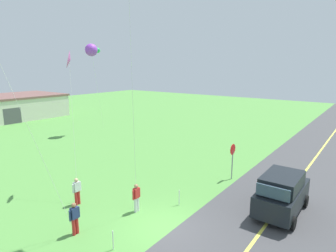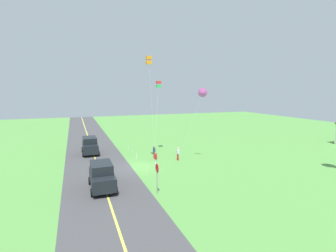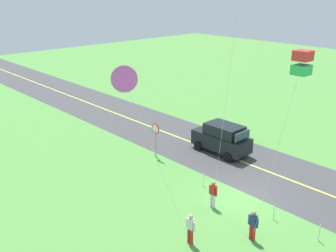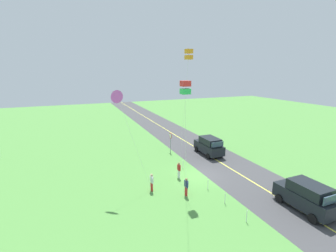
% 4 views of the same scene
% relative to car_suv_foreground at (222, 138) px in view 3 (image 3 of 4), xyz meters
% --- Properties ---
extents(ground_plane, '(120.00, 120.00, 0.10)m').
position_rel_car_suv_foreground_xyz_m(ground_plane, '(-4.99, 4.22, -1.20)').
color(ground_plane, '#549342').
extents(asphalt_road, '(120.00, 7.00, 0.00)m').
position_rel_car_suv_foreground_xyz_m(asphalt_road, '(-4.99, 0.22, -1.15)').
color(asphalt_road, '#424244').
rests_on(asphalt_road, ground).
extents(road_centre_stripe, '(120.00, 0.16, 0.00)m').
position_rel_car_suv_foreground_xyz_m(road_centre_stripe, '(-4.99, 0.22, -1.15)').
color(road_centre_stripe, '#E5E04C').
rests_on(road_centre_stripe, asphalt_road).
extents(car_suv_foreground, '(4.40, 2.12, 2.24)m').
position_rel_car_suv_foreground_xyz_m(car_suv_foreground, '(0.00, 0.00, 0.00)').
color(car_suv_foreground, black).
rests_on(car_suv_foreground, ground).
extents(stop_sign, '(0.76, 0.08, 2.56)m').
position_rel_car_suv_foreground_xyz_m(stop_sign, '(2.79, 4.12, 0.65)').
color(stop_sign, gray).
rests_on(stop_sign, ground).
extents(person_adult_near, '(0.58, 0.22, 1.60)m').
position_rel_car_suv_foreground_xyz_m(person_adult_near, '(-7.92, 7.22, -0.29)').
color(person_adult_near, red).
rests_on(person_adult_near, ground).
extents(person_adult_companion, '(0.58, 0.22, 1.60)m').
position_rel_car_suv_foreground_xyz_m(person_adult_companion, '(-6.04, 9.65, -0.29)').
color(person_adult_companion, red).
rests_on(person_adult_companion, ground).
extents(person_child_watcher, '(0.58, 0.22, 1.60)m').
position_rel_car_suv_foreground_xyz_m(person_child_watcher, '(-4.61, 6.36, -0.29)').
color(person_child_watcher, silver).
rests_on(person_child_watcher, ground).
extents(kite_red_low, '(2.60, 1.69, 9.71)m').
position_rel_car_suv_foreground_xyz_m(kite_red_low, '(-10.23, 8.62, 8.09)').
color(kite_red_low, silver).
rests_on(kite_red_low, ground).
extents(kite_blue_mid, '(2.20, 2.89, 8.78)m').
position_rel_car_suv_foreground_xyz_m(kite_blue_mid, '(-4.34, 11.97, 7.04)').
color(kite_blue_mid, silver).
rests_on(kite_blue_mid, ground).
extents(fence_post_1, '(0.05, 0.05, 0.90)m').
position_rel_car_suv_foreground_xyz_m(fence_post_1, '(-10.21, 4.92, -0.70)').
color(fence_post_1, silver).
rests_on(fence_post_1, ground).
extents(fence_post_2, '(0.05, 0.05, 0.90)m').
position_rel_car_suv_foreground_xyz_m(fence_post_2, '(-7.66, 4.92, -0.70)').
color(fence_post_2, silver).
rests_on(fence_post_2, ground).
extents(fence_post_3, '(0.05, 0.05, 0.90)m').
position_rel_car_suv_foreground_xyz_m(fence_post_3, '(-2.60, 4.92, -0.70)').
color(fence_post_3, silver).
rests_on(fence_post_3, ground).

